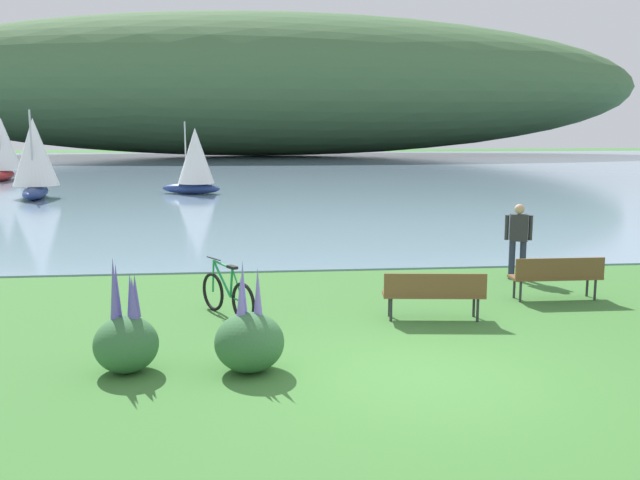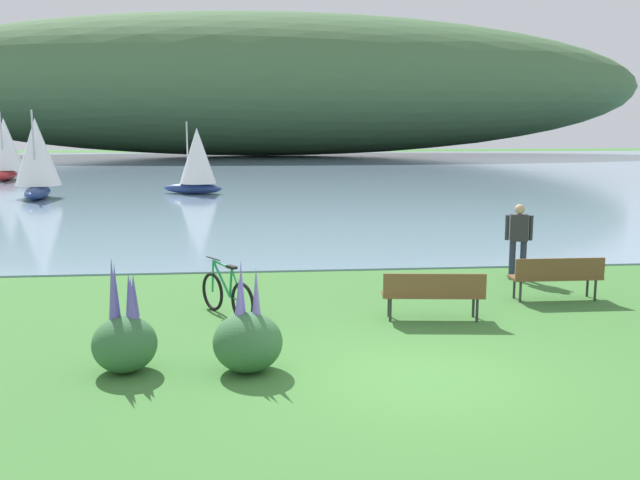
# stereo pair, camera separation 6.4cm
# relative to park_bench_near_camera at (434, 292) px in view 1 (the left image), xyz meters

# --- Properties ---
(ground_plane) EXTENTS (200.00, 200.00, 0.00)m
(ground_plane) POSITION_rel_park_bench_near_camera_xyz_m (-0.87, -2.78, -0.52)
(ground_plane) COLOR #3D7533
(bay_water) EXTENTS (180.00, 80.00, 0.04)m
(bay_water) POSITION_rel_park_bench_near_camera_xyz_m (-0.87, 44.49, -0.50)
(bay_water) COLOR #7A99B2
(bay_water) RESTS_ON ground
(distant_hillside) EXTENTS (91.49, 28.00, 16.42)m
(distant_hillside) POSITION_rel_park_bench_near_camera_xyz_m (-1.64, 72.93, 7.73)
(distant_hillside) COLOR #42663D
(distant_hillside) RESTS_ON bay_water
(park_bench_near_camera) EXTENTS (1.84, 0.69, 0.88)m
(park_bench_near_camera) POSITION_rel_park_bench_near_camera_xyz_m (0.00, 0.00, 0.00)
(park_bench_near_camera) COLOR brown
(park_bench_near_camera) RESTS_ON ground
(park_bench_further_along) EXTENTS (1.80, 0.49, 0.88)m
(park_bench_further_along) POSITION_rel_park_bench_near_camera_xyz_m (2.81, 1.19, 0.00)
(park_bench_further_along) COLOR brown
(park_bench_further_along) RESTS_ON ground
(bicycle_leaning_near_bench) EXTENTS (1.01, 1.52, 1.01)m
(bicycle_leaning_near_bench) POSITION_rel_park_bench_near_camera_xyz_m (-3.66, 0.64, -0.12)
(bicycle_leaning_near_bench) COLOR black
(bicycle_leaning_near_bench) RESTS_ON ground
(person_at_shoreline) EXTENTS (0.60, 0.29, 1.71)m
(person_at_shoreline) POSITION_rel_park_bench_near_camera_xyz_m (2.77, 3.16, 0.46)
(person_at_shoreline) COLOR #282D47
(person_at_shoreline) RESTS_ON ground
(echium_bush_closest_to_camera) EXTENTS (0.98, 0.98, 1.57)m
(echium_bush_closest_to_camera) POSITION_rel_park_bench_near_camera_xyz_m (-3.27, -2.33, -0.07)
(echium_bush_closest_to_camera) COLOR #386B3D
(echium_bush_closest_to_camera) RESTS_ON ground
(echium_bush_beside_closest) EXTENTS (0.90, 0.90, 1.64)m
(echium_bush_beside_closest) POSITION_rel_park_bench_near_camera_xyz_m (-4.99, -2.17, -0.05)
(echium_bush_beside_closest) COLOR #386B3D
(echium_bush_beside_closest) RESTS_ON ground
(sailboat_nearest_to_shore) EXTENTS (2.31, 3.62, 4.16)m
(sailboat_nearest_to_shore) POSITION_rel_park_bench_near_camera_xyz_m (-13.28, 22.69, 1.48)
(sailboat_nearest_to_shore) COLOR navy
(sailboat_nearest_to_shore) RESTS_ON bay_water
(sailboat_mid_bay) EXTENTS (3.22, 2.32, 3.65)m
(sailboat_mid_bay) POSITION_rel_park_bench_near_camera_xyz_m (-5.91, 24.20, 1.24)
(sailboat_mid_bay) COLOR navy
(sailboat_mid_bay) RESTS_ON bay_water
(sailboat_toward_hillside) EXTENTS (2.29, 3.73, 4.33)m
(sailboat_toward_hillside) POSITION_rel_park_bench_near_camera_xyz_m (-18.81, 35.03, 1.56)
(sailboat_toward_hillside) COLOR #B22323
(sailboat_toward_hillside) RESTS_ON bay_water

